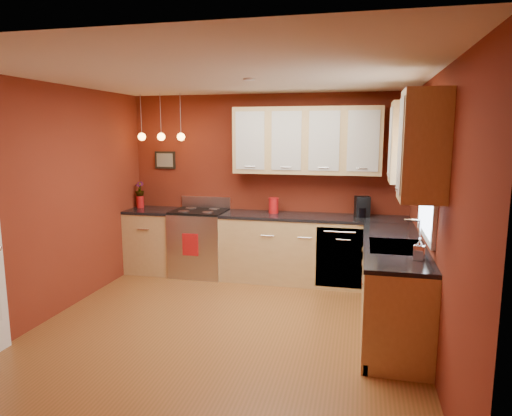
% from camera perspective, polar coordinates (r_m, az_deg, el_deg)
% --- Properties ---
extents(floor, '(4.20, 4.20, 0.00)m').
position_cam_1_polar(floor, '(4.98, -3.96, -15.05)').
color(floor, brown).
rests_on(floor, ground).
extents(ceiling, '(4.00, 4.20, 0.02)m').
position_cam_1_polar(ceiling, '(4.56, -4.34, 16.20)').
color(ceiling, silver).
rests_on(ceiling, wall_back).
extents(wall_back, '(4.00, 0.02, 2.60)m').
position_cam_1_polar(wall_back, '(6.61, 1.25, 2.81)').
color(wall_back, maroon).
rests_on(wall_back, floor).
extents(wall_front, '(4.00, 0.02, 2.60)m').
position_cam_1_polar(wall_front, '(2.71, -17.47, -7.29)').
color(wall_front, maroon).
rests_on(wall_front, floor).
extents(wall_left, '(0.02, 4.20, 2.60)m').
position_cam_1_polar(wall_left, '(5.52, -24.39, 0.67)').
color(wall_left, maroon).
rests_on(wall_left, floor).
extents(wall_right, '(0.02, 4.20, 2.60)m').
position_cam_1_polar(wall_right, '(4.44, 21.35, -1.08)').
color(wall_right, maroon).
rests_on(wall_right, floor).
extents(base_cabinets_back_left, '(0.70, 0.60, 0.90)m').
position_cam_1_polar(base_cabinets_back_left, '(7.01, -12.66, -4.10)').
color(base_cabinets_back_left, tan).
rests_on(base_cabinets_back_left, floor).
extents(base_cabinets_back_right, '(2.54, 0.60, 0.90)m').
position_cam_1_polar(base_cabinets_back_right, '(6.36, 7.13, -5.31)').
color(base_cabinets_back_right, tan).
rests_on(base_cabinets_back_right, floor).
extents(base_cabinets_right, '(0.60, 2.10, 0.90)m').
position_cam_1_polar(base_cabinets_right, '(5.05, 16.64, -9.56)').
color(base_cabinets_right, tan).
rests_on(base_cabinets_right, floor).
extents(counter_back_left, '(0.70, 0.62, 0.04)m').
position_cam_1_polar(counter_back_left, '(6.91, -12.80, -0.31)').
color(counter_back_left, black).
rests_on(counter_back_left, base_cabinets_back_left).
extents(counter_back_right, '(2.54, 0.62, 0.04)m').
position_cam_1_polar(counter_back_right, '(6.26, 7.22, -1.15)').
color(counter_back_right, black).
rests_on(counter_back_right, base_cabinets_back_right).
extents(counter_right, '(0.62, 2.10, 0.04)m').
position_cam_1_polar(counter_right, '(4.92, 16.89, -4.38)').
color(counter_right, black).
rests_on(counter_right, base_cabinets_right).
extents(gas_range, '(0.76, 0.64, 1.11)m').
position_cam_1_polar(gas_range, '(6.72, -7.03, -4.24)').
color(gas_range, '#B6B5BA').
rests_on(gas_range, floor).
extents(dishwasher_front, '(0.60, 0.02, 0.80)m').
position_cam_1_polar(dishwasher_front, '(6.06, 10.34, -6.15)').
color(dishwasher_front, '#B6B5BA').
rests_on(dishwasher_front, base_cabinets_back_right).
extents(sink, '(0.50, 0.70, 0.33)m').
position_cam_1_polar(sink, '(4.78, 17.03, -4.86)').
color(sink, '#98989D').
rests_on(sink, counter_right).
extents(window, '(0.06, 1.02, 1.22)m').
position_cam_1_polar(window, '(4.68, 20.82, 4.26)').
color(window, white).
rests_on(window, wall_right).
extents(upper_cabinets_back, '(2.00, 0.35, 0.90)m').
position_cam_1_polar(upper_cabinets_back, '(6.30, 6.35, 8.36)').
color(upper_cabinets_back, tan).
rests_on(upper_cabinets_back, wall_back).
extents(upper_cabinets_right, '(0.35, 1.95, 0.90)m').
position_cam_1_polar(upper_cabinets_right, '(4.68, 19.13, 7.57)').
color(upper_cabinets_right, tan).
rests_on(upper_cabinets_right, wall_right).
extents(wall_picture, '(0.32, 0.03, 0.26)m').
position_cam_1_polar(wall_picture, '(7.04, -11.28, 5.90)').
color(wall_picture, black).
rests_on(wall_picture, wall_back).
extents(pendant_lights, '(0.71, 0.11, 0.66)m').
position_cam_1_polar(pendant_lights, '(6.69, -11.77, 8.78)').
color(pendant_lights, '#98989D').
rests_on(pendant_lights, ceiling).
extents(red_canister, '(0.15, 0.15, 0.22)m').
position_cam_1_polar(red_canister, '(6.40, 2.21, 0.33)').
color(red_canister, '#B21315').
rests_on(red_canister, counter_back_right).
extents(red_vase, '(0.11, 0.11, 0.18)m').
position_cam_1_polar(red_vase, '(7.08, -14.28, 0.76)').
color(red_vase, '#B21315').
rests_on(red_vase, counter_back_left).
extents(flowers, '(0.14, 0.14, 0.23)m').
position_cam_1_polar(flowers, '(7.06, -14.34, 2.25)').
color(flowers, '#B21315').
rests_on(flowers, red_vase).
extents(coffee_maker, '(0.22, 0.21, 0.27)m').
position_cam_1_polar(coffee_maker, '(6.30, 13.13, 0.09)').
color(coffee_maker, black).
rests_on(coffee_maker, counter_back_right).
extents(soap_pump, '(0.11, 0.11, 0.20)m').
position_cam_1_polar(soap_pump, '(4.30, 19.74, -4.85)').
color(soap_pump, white).
rests_on(soap_pump, counter_right).
extents(dish_towel, '(0.23, 0.02, 0.31)m').
position_cam_1_polar(dish_towel, '(6.42, -8.22, -4.56)').
color(dish_towel, '#B21315').
rests_on(dish_towel, gas_range).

